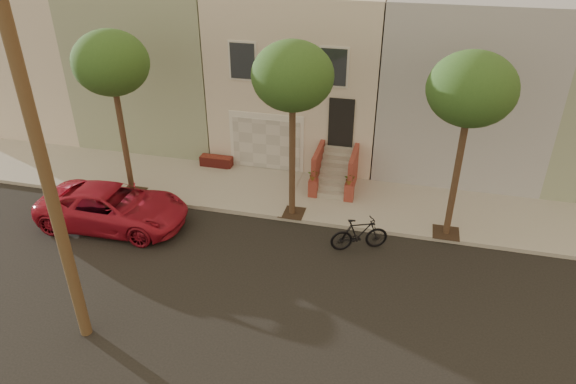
# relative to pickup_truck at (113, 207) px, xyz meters

# --- Properties ---
(ground) EXTENTS (90.00, 90.00, 0.00)m
(ground) POSITION_rel_pickup_truck_xyz_m (5.03, -1.83, -0.73)
(ground) COLOR black
(ground) RESTS_ON ground
(sidewalk) EXTENTS (40.00, 3.70, 0.15)m
(sidewalk) POSITION_rel_pickup_truck_xyz_m (5.03, 3.52, -0.66)
(sidewalk) COLOR #9C998E
(sidewalk) RESTS_ON ground
(house_row) EXTENTS (33.10, 11.70, 7.00)m
(house_row) POSITION_rel_pickup_truck_xyz_m (5.03, 9.36, 2.91)
(house_row) COLOR beige
(house_row) RESTS_ON sidewalk
(tree_left) EXTENTS (2.70, 2.57, 6.30)m
(tree_left) POSITION_rel_pickup_truck_xyz_m (-0.47, 2.07, 4.52)
(tree_left) COLOR #2D2116
(tree_left) RESTS_ON sidewalk
(tree_mid) EXTENTS (2.70, 2.57, 6.30)m
(tree_mid) POSITION_rel_pickup_truck_xyz_m (6.03, 2.07, 4.52)
(tree_mid) COLOR #2D2116
(tree_mid) RESTS_ON sidewalk
(tree_right) EXTENTS (2.70, 2.57, 6.30)m
(tree_right) POSITION_rel_pickup_truck_xyz_m (11.53, 2.07, 4.52)
(tree_right) COLOR #2D2116
(tree_right) RESTS_ON sidewalk
(pickup_truck) EXTENTS (5.35, 2.60, 1.46)m
(pickup_truck) POSITION_rel_pickup_truck_xyz_m (0.00, 0.00, 0.00)
(pickup_truck) COLOR #A3162A
(pickup_truck) RESTS_ON ground
(motorcycle) EXTENTS (2.01, 1.26, 1.17)m
(motorcycle) POSITION_rel_pickup_truck_xyz_m (8.67, 0.62, -0.15)
(motorcycle) COLOR black
(motorcycle) RESTS_ON ground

